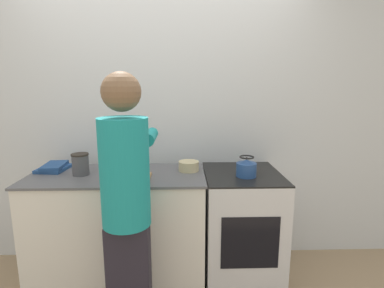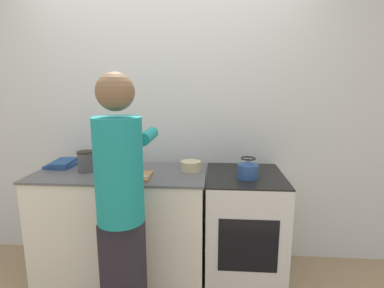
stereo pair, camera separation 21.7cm
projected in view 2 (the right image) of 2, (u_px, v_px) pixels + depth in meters
wall_back at (167, 118)px, 2.69m from camera, size 8.00×0.05×2.60m
counter at (123, 226)px, 2.44m from camera, size 1.34×0.62×0.92m
oven at (243, 228)px, 2.41m from camera, size 0.59×0.67×0.91m
person at (121, 196)px, 1.83m from camera, size 0.33×0.57×1.66m
cutting_board at (130, 176)px, 2.22m from camera, size 0.31×0.23×0.02m
knife at (134, 175)px, 2.20m from camera, size 0.20×0.11×0.01m
kettle at (248, 169)px, 2.22m from camera, size 0.15×0.15×0.16m
bowl_prep at (191, 166)px, 2.38m from camera, size 0.16×0.16×0.08m
canister_jar at (86, 161)px, 2.35m from camera, size 0.13×0.13×0.16m
book_stack at (63, 164)px, 2.51m from camera, size 0.23×0.27×0.05m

